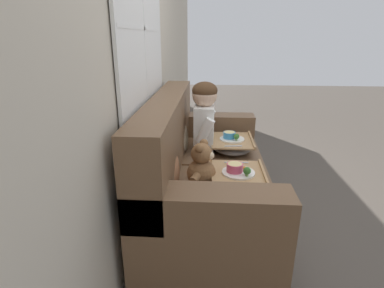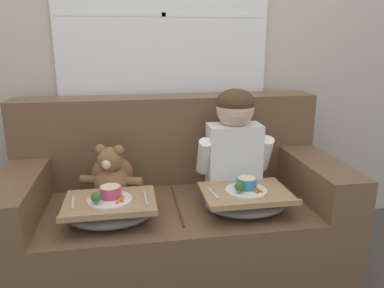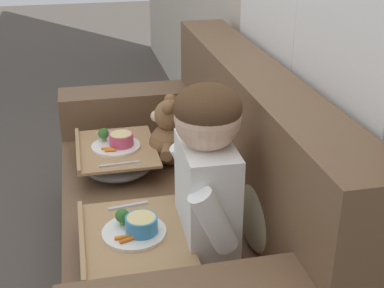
# 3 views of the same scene
# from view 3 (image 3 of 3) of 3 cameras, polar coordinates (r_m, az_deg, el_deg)

# --- Properties ---
(ground_plane) EXTENTS (14.00, 14.00, 0.00)m
(ground_plane) POSITION_cam_3_polar(r_m,az_deg,el_deg) (2.39, -1.87, -14.73)
(ground_plane) COLOR #4C443D
(couch) EXTENTS (1.81, 0.87, 0.94)m
(couch) POSITION_cam_3_polar(r_m,az_deg,el_deg) (2.20, -0.12, -7.66)
(couch) COLOR brown
(couch) RESTS_ON ground_plane
(throw_pillow_behind_child) EXTENTS (0.35, 0.17, 0.36)m
(throw_pillow_behind_child) POSITION_cam_3_polar(r_m,az_deg,el_deg) (1.84, 7.70, -6.16)
(throw_pillow_behind_child) COLOR #C1B293
(throw_pillow_behind_child) RESTS_ON couch
(throw_pillow_behind_teddy) EXTENTS (0.32, 0.16, 0.33)m
(throw_pillow_behind_teddy) POSITION_cam_3_polar(r_m,az_deg,el_deg) (2.42, 2.33, 1.95)
(throw_pillow_behind_teddy) COLOR #B2754C
(throw_pillow_behind_teddy) RESTS_ON couch
(child_figure) EXTENTS (0.42, 0.21, 0.60)m
(child_figure) POSITION_cam_3_polar(r_m,az_deg,el_deg) (1.71, 1.57, -2.26)
(child_figure) COLOR white
(child_figure) RESTS_ON couch
(teddy_bear) EXTENTS (0.34, 0.25, 0.32)m
(teddy_bear) POSITION_cam_3_polar(r_m,az_deg,el_deg) (2.39, -2.46, 0.87)
(teddy_bear) COLOR brown
(teddy_bear) RESTS_ON couch
(lap_tray_child) EXTENTS (0.45, 0.35, 0.17)m
(lap_tray_child) POSITION_cam_3_polar(r_m,az_deg,el_deg) (1.81, -6.13, -10.65)
(lap_tray_child) COLOR slate
(lap_tray_child) RESTS_ON child_figure
(lap_tray_teddy) EXTENTS (0.44, 0.35, 0.17)m
(lap_tray_teddy) POSITION_cam_3_polar(r_m,az_deg,el_deg) (2.40, -8.06, -1.30)
(lap_tray_teddy) COLOR slate
(lap_tray_teddy) RESTS_ON teddy_bear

